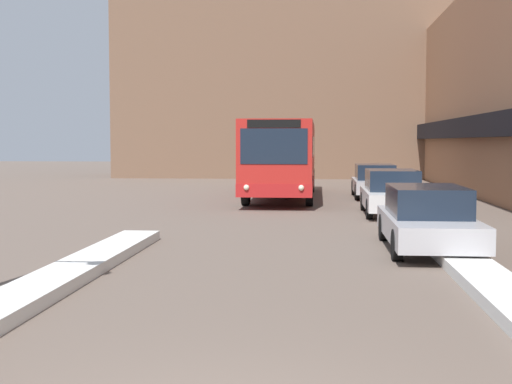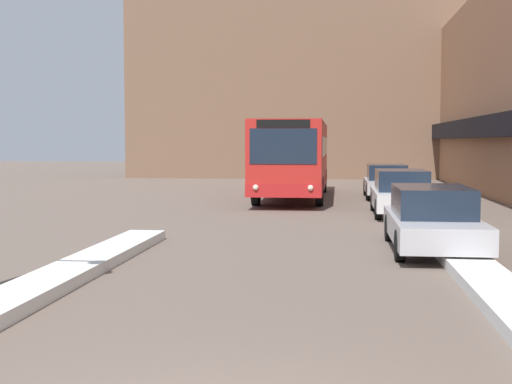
{
  "view_description": "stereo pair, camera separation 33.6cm",
  "coord_description": "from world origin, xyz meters",
  "px_view_note": "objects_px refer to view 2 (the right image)",
  "views": [
    {
      "loc": [
        0.78,
        -5.38,
        2.42
      ],
      "look_at": [
        -0.33,
        7.18,
        1.53
      ],
      "focal_mm": 50.0,
      "sensor_mm": 36.0,
      "label": 1
    },
    {
      "loc": [
        1.11,
        -5.35,
        2.42
      ],
      "look_at": [
        -0.33,
        7.18,
        1.53
      ],
      "focal_mm": 50.0,
      "sensor_mm": 36.0,
      "label": 2
    }
  ],
  "objects_px": {
    "city_bus": "(294,157)",
    "parked_car_front": "(432,218)",
    "parked_car_back": "(387,181)",
    "parked_car_middle": "(401,192)"
  },
  "relations": [
    {
      "from": "parked_car_back",
      "to": "parked_car_front",
      "type": "bearing_deg",
      "value": -90.0
    },
    {
      "from": "city_bus",
      "to": "parked_car_middle",
      "type": "distance_m",
      "value": 7.77
    },
    {
      "from": "parked_car_front",
      "to": "parked_car_middle",
      "type": "xyz_separation_m",
      "value": [
        0.0,
        7.76,
        0.03
      ]
    },
    {
      "from": "parked_car_front",
      "to": "parked_car_middle",
      "type": "height_order",
      "value": "parked_car_middle"
    },
    {
      "from": "city_bus",
      "to": "parked_car_back",
      "type": "height_order",
      "value": "city_bus"
    },
    {
      "from": "city_bus",
      "to": "parked_car_middle",
      "type": "xyz_separation_m",
      "value": [
        3.98,
        -6.6,
        -1.02
      ]
    },
    {
      "from": "city_bus",
      "to": "parked_car_back",
      "type": "xyz_separation_m",
      "value": [
        3.98,
        0.68,
        -1.04
      ]
    },
    {
      "from": "city_bus",
      "to": "parked_car_front",
      "type": "distance_m",
      "value": 14.94
    },
    {
      "from": "parked_car_back",
      "to": "parked_car_middle",
      "type": "bearing_deg",
      "value": -90.0
    },
    {
      "from": "city_bus",
      "to": "parked_car_front",
      "type": "bearing_deg",
      "value": -74.52
    }
  ]
}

